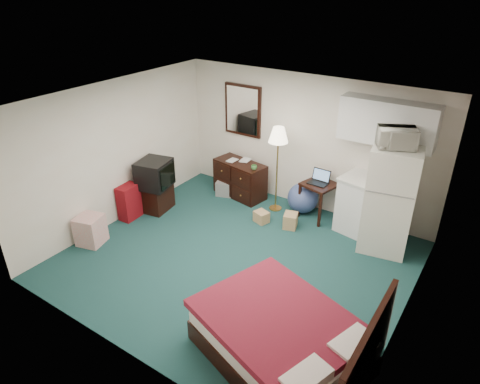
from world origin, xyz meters
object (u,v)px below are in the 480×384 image
Objects in this scene: tv_stand at (155,197)px; desk at (318,200)px; floor_lamp at (277,170)px; bed at (280,337)px; kitchen_counter at (368,208)px; suitcase at (129,202)px; fridge at (390,199)px; dresser at (240,179)px.

desk is at bearing 19.16° from tv_stand.
bed is (1.78, -3.05, -0.53)m from floor_lamp.
kitchen_counter is 4.22m from suitcase.
desk is 3.05m from tv_stand.
tv_stand is (-3.99, -1.14, -0.62)m from fridge.
floor_lamp is 0.93× the size of fridge.
kitchen_counter is at bearing 109.59° from bed.
fridge is 4.49m from suitcase.
desk is 3.44m from suitcase.
tv_stand is at bearing -148.23° from kitchen_counter.
tv_stand is (-2.69, -1.42, -0.09)m from desk.
fridge is at bearing -24.13° from kitchen_counter.
tv_stand is at bearing -146.46° from floor_lamp.
desk reaches higher than suitcase.
bed is (0.08, -3.19, -0.20)m from kitchen_counter.
desk reaches higher than tv_stand.
bed is at bearing -34.60° from tv_stand.
desk is at bearing 157.44° from fridge.
suitcase is at bearing -131.12° from desk.
suitcase is (-1.18, -1.86, -0.04)m from dresser.
kitchen_counter is at bearing 135.11° from fridge.
bed is at bearing -58.13° from desk.
kitchen_counter reaches higher than desk.
desk is 0.38× the size of bed.
fridge reaches higher than dresser.
bed is at bearing -59.72° from floor_lamp.
suitcase reaches higher than bed.
fridge is 0.97× the size of bed.
desk is 0.93m from kitchen_counter.
floor_lamp is at bearing -153.75° from desk.
floor_lamp is 1.67× the size of kitchen_counter.
tv_stand is 0.53m from suitcase.
floor_lamp is 2.38× the size of desk.
dresser is 1.54× the size of desk.
fridge reaches higher than floor_lamp.
floor_lamp is at bearing 37.33° from suitcase.
desk is (1.66, 0.07, -0.02)m from dresser.
desk is at bearing 125.36° from bed.
floor_lamp is at bearing -164.75° from kitchen_counter.
floor_lamp reaches higher than dresser.
kitchen_counter is 3.20m from bed.
kitchen_counter is 0.54× the size of bed.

